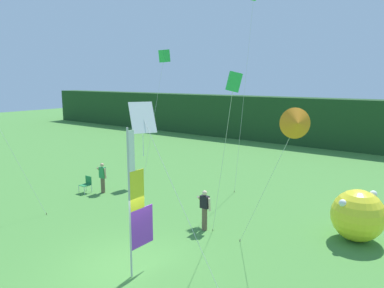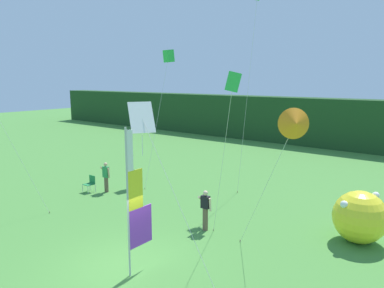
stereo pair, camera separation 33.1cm
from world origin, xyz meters
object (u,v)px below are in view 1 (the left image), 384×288
Objects in this scene: kite_green_box_0 at (234,83)px; banner_flag at (137,205)px; folding_chair at (87,183)px; person_near_banner at (103,177)px; inflatable_balloon at (358,215)px; kite_green_box_3 at (164,56)px; person_mid_field at (205,209)px; kite_orange_delta_5 at (296,124)px; kite_white_diamond_2 at (145,123)px.

banner_flag is at bearing -124.90° from kite_green_box_0.
folding_chair is at bearing 170.48° from kite_green_box_0.
person_near_banner is 12.67m from inflatable_balloon.
kite_green_box_0 is 0.80× the size of kite_green_box_3.
inflatable_balloon is 14.48m from kite_green_box_3.
folding_chair is at bearing 177.89° from person_mid_field.
person_mid_field is 5.89m from inflatable_balloon.
banner_flag reaches higher than inflatable_balloon.
kite_green_box_0 reaches higher than banner_flag.
kite_orange_delta_5 is (11.56, -2.39, 3.99)m from person_near_banner.
folding_chair is at bearing -97.58° from kite_green_box_3.
banner_flag is 2.86× the size of person_near_banner.
kite_orange_delta_5 is at bearing 22.91° from kite_white_diamond_2.
kite_orange_delta_5 reaches higher than inflatable_balloon.
kite_orange_delta_5 is (11.54, -7.60, -2.63)m from kite_green_box_3.
person_mid_field reaches higher than person_near_banner.
kite_white_diamond_2 is (-0.21, 0.65, 2.50)m from banner_flag.
banner_flag is at bearing -86.82° from person_mid_field.
kite_green_box_0 is (2.07, -1.40, 5.10)m from person_mid_field.
kite_orange_delta_5 reaches higher than person_mid_field.
kite_orange_delta_5 is at bearing -11.69° from person_near_banner.
kite_green_box_0 reaches higher than inflatable_balloon.
person_near_banner is 10.90m from kite_green_box_0.
person_near_banner is 0.97m from folding_chair.
kite_green_box_3 is at bearing 146.63° from kite_orange_delta_5.
kite_green_box_3 is at bearing 165.22° from inflatable_balloon.
person_mid_field is 1.89× the size of folding_chair.
person_mid_field is (-0.22, 4.04, -1.37)m from banner_flag.
person_near_banner is 0.31× the size of kite_white_diamond_2.
kite_green_box_0 is at bearing 44.05° from kite_white_diamond_2.
person_near_banner is 0.21× the size of kite_green_box_3.
banner_flag is at bearing -148.75° from kite_orange_delta_5.
kite_green_box_0 is at bearing 175.08° from kite_orange_delta_5.
kite_green_box_3 reaches higher than kite_green_box_0.
person_near_banner is at bearing -90.19° from kite_green_box_3.
person_mid_field is at bearing -152.57° from inflatable_balloon.
person_mid_field reaches higher than folding_chair.
inflatable_balloon is (12.52, 1.91, 0.12)m from person_near_banner.
kite_green_box_3 is (0.76, 5.72, 6.99)m from folding_chair.
inflatable_balloon is 8.86m from kite_white_diamond_2.
person_near_banner is 12.46m from kite_orange_delta_5.
kite_orange_delta_5 is (12.30, -1.88, 4.36)m from folding_chair.
inflatable_balloon is at bearing -14.78° from kite_green_box_3.
folding_chair is 0.11× the size of kite_green_box_3.
person_mid_field is 5.68m from kite_green_box_0.
inflatable_balloon is at bearing 53.46° from banner_flag.
inflatable_balloon is 5.86m from kite_orange_delta_5.
person_mid_field is 0.26× the size of kite_green_box_0.
banner_flag is 2.81× the size of person_mid_field.
folding_chair is at bearing -169.68° from inflatable_balloon.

